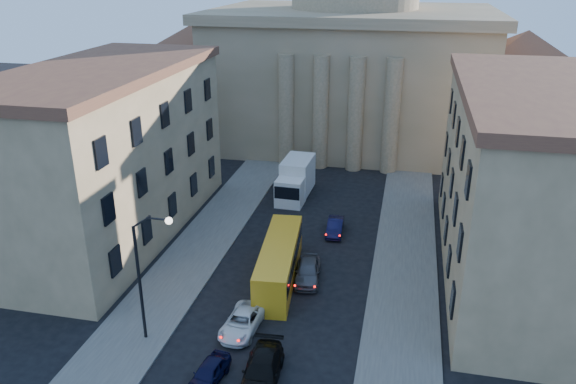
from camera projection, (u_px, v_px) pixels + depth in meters
name	position (u px, v px, depth m)	size (l,w,h in m)	color
sidewalk_left	(189.00, 261.00, 45.25)	(5.00, 60.00, 0.15)	#53514C
sidewalk_right	(404.00, 285.00, 41.88)	(5.00, 60.00, 0.15)	#53514C
church	(352.00, 50.00, 72.96)	(68.02, 28.76, 36.60)	#7E6D4D
building_left	(107.00, 152.00, 47.76)	(11.60, 26.60, 14.70)	tan
building_right	(531.00, 183.00, 41.03)	(11.60, 26.60, 14.70)	tan
street_lamp	(146.00, 268.00, 33.93)	(2.62, 0.44, 8.83)	black
car_left_near	(209.00, 373.00, 32.09)	(1.47, 3.66, 1.25)	black
car_left_mid	(242.00, 322.00, 36.64)	(2.11, 4.57, 1.27)	white
car_right_mid	(262.00, 371.00, 32.10)	(2.07, 5.10, 1.48)	black
car_right_far	(308.00, 271.00, 42.45)	(1.83, 4.55, 1.55)	#515055
car_right_distant	(335.00, 227.00, 49.84)	(1.35, 3.88, 1.28)	black
city_bus	(279.00, 261.00, 42.18)	(3.40, 10.76, 2.98)	gold
box_truck	(295.00, 180.00, 57.32)	(2.95, 6.97, 3.78)	silver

